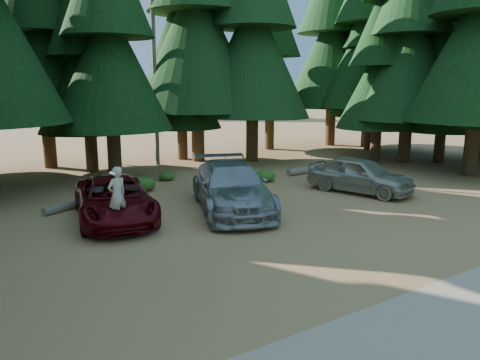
{
  "coord_description": "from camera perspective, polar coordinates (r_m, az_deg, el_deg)",
  "views": [
    {
      "loc": [
        -9.95,
        -10.93,
        4.63
      ],
      "look_at": [
        -0.93,
        2.95,
        1.25
      ],
      "focal_mm": 35.0,
      "sensor_mm": 36.0,
      "label": 1
    }
  ],
  "objects": [
    {
      "name": "log_left",
      "position": [
        19.41,
        -17.71,
        -2.37
      ],
      "size": [
        3.94,
        2.0,
        0.3
      ],
      "primitive_type": "cylinder",
      "rotation": [
        0.0,
        1.57,
        0.42
      ],
      "color": "#746A5C",
      "rests_on": "ground"
    },
    {
      "name": "shrub_center_right",
      "position": [
        23.32,
        -8.91,
        0.5
      ],
      "size": [
        0.8,
        0.8,
        0.44
      ],
      "primitive_type": "ellipsoid",
      "color": "#2E621D",
      "rests_on": "ground"
    },
    {
      "name": "red_pickup",
      "position": [
        16.77,
        -15.06,
        -2.27
      ],
      "size": [
        3.5,
        5.74,
        1.49
      ],
      "primitive_type": "imported",
      "rotation": [
        0.0,
        0.0,
        -0.2
      ],
      "color": "#5A0710",
      "rests_on": "ground"
    },
    {
      "name": "shrub_center_left",
      "position": [
        21.21,
        -11.79,
        -0.46
      ],
      "size": [
        1.14,
        1.14,
        0.62
      ],
      "primitive_type": "ellipsoid",
      "color": "#2E621D",
      "rests_on": "ground"
    },
    {
      "name": "forest_belt_east",
      "position": [
        29.87,
        26.24,
        1.42
      ],
      "size": [
        6.0,
        22.0,
        22.0
      ],
      "primitive_type": null,
      "color": "black",
      "rests_on": "ground"
    },
    {
      "name": "log_mid",
      "position": [
        23.48,
        -0.06,
        0.48
      ],
      "size": [
        2.41,
        2.29,
        0.25
      ],
      "primitive_type": "cylinder",
      "rotation": [
        0.0,
        1.57,
        -0.75
      ],
      "color": "#746A5C",
      "rests_on": "ground"
    },
    {
      "name": "shrub_right",
      "position": [
        22.82,
        3.07,
        0.52
      ],
      "size": [
        1.01,
        1.01,
        0.56
      ],
      "primitive_type": "ellipsoid",
      "color": "#2E621D",
      "rests_on": "ground"
    },
    {
      "name": "shrub_left",
      "position": [
        22.1,
        -17.34,
        -0.51
      ],
      "size": [
        0.79,
        0.79,
        0.44
      ],
      "primitive_type": "ellipsoid",
      "color": "#2E621D",
      "rests_on": "ground"
    },
    {
      "name": "forest_belt_north",
      "position": [
        28.16,
        -11.87,
        1.82
      ],
      "size": [
        36.0,
        7.0,
        22.0
      ],
      "primitive_type": null,
      "color": "black",
      "rests_on": "ground"
    },
    {
      "name": "shrub_far_right",
      "position": [
        25.18,
        -0.52,
        1.81
      ],
      "size": [
        1.37,
        1.37,
        0.75
      ],
      "primitive_type": "ellipsoid",
      "color": "#2E621D",
      "rests_on": "ground"
    },
    {
      "name": "snag_front",
      "position": [
        27.65,
        -10.41,
        14.19
      ],
      "size": [
        0.24,
        0.24,
        12.0
      ],
      "primitive_type": "cylinder",
      "color": "#746A5C",
      "rests_on": "ground"
    },
    {
      "name": "ground",
      "position": [
        15.49,
        8.91,
        -6.0
      ],
      "size": [
        160.0,
        160.0,
        0.0
      ],
      "primitive_type": "plane",
      "color": "#B0784B",
      "rests_on": "ground"
    },
    {
      "name": "log_right",
      "position": [
        26.17,
        10.49,
        1.55
      ],
      "size": [
        5.6,
        0.66,
        0.36
      ],
      "primitive_type": "cylinder",
      "rotation": [
        0.0,
        1.57,
        0.05
      ],
      "color": "#746A5C",
      "rests_on": "ground"
    },
    {
      "name": "silver_minivan_right",
      "position": [
        21.01,
        14.43,
        0.62
      ],
      "size": [
        3.07,
        4.95,
        1.57
      ],
      "primitive_type": "imported",
      "rotation": [
        0.0,
        0.0,
        0.28
      ],
      "color": "#B2B09E",
      "rests_on": "ground"
    },
    {
      "name": "shrub_edge_east",
      "position": [
        25.63,
        16.13,
        1.25
      ],
      "size": [
        0.93,
        0.93,
        0.51
      ],
      "primitive_type": "ellipsoid",
      "color": "#2E621D",
      "rests_on": "ground"
    },
    {
      "name": "snag_back",
      "position": [
        28.32,
        -15.35,
        11.88
      ],
      "size": [
        0.2,
        0.2,
        10.0
      ],
      "primitive_type": "cylinder",
      "color": "#746A5C",
      "rests_on": "ground"
    },
    {
      "name": "frisbee_player",
      "position": [
        14.84,
        -14.76,
        -1.77
      ],
      "size": [
        0.75,
        0.61,
        1.78
      ],
      "rotation": [
        0.0,
        0.0,
        3.46
      ],
      "color": "beige",
      "rests_on": "ground"
    },
    {
      "name": "silver_minivan_center",
      "position": [
        17.47,
        -1.06,
        -0.84
      ],
      "size": [
        4.55,
        6.61,
        1.78
      ],
      "primitive_type": "imported",
      "rotation": [
        0.0,
        0.0,
        -0.37
      ],
      "color": "#9FA2A7",
      "rests_on": "ground"
    },
    {
      "name": "shrub_far_left",
      "position": [
        21.67,
        -16.1,
        -0.34
      ],
      "size": [
        1.24,
        1.24,
        0.68
      ],
      "primitive_type": "ellipsoid",
      "color": "#2E621D",
      "rests_on": "ground"
    }
  ]
}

